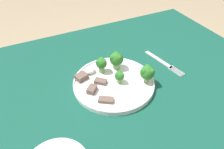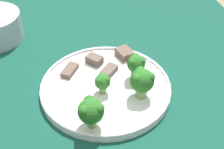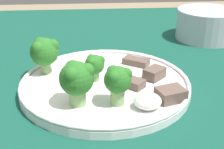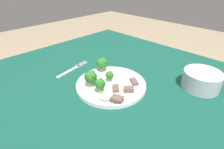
% 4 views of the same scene
% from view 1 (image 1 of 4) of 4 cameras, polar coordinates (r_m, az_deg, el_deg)
% --- Properties ---
extents(table, '(1.07, 0.97, 0.76)m').
position_cam_1_polar(table, '(0.80, 5.76, -10.52)').
color(table, '#114738').
rests_on(table, ground_plane).
extents(dinner_plate, '(0.27, 0.27, 0.02)m').
position_cam_1_polar(dinner_plate, '(0.73, 0.47, -2.18)').
color(dinner_plate, white).
rests_on(dinner_plate, table).
extents(fork, '(0.05, 0.19, 0.00)m').
position_cam_1_polar(fork, '(0.86, 13.19, 3.08)').
color(fork, '#B2B2B7').
rests_on(fork, table).
extents(broccoli_floret_near_rim_left, '(0.03, 0.03, 0.04)m').
position_cam_1_polar(broccoli_floret_near_rim_left, '(0.71, 1.96, -0.38)').
color(broccoli_floret_near_rim_left, '#7FA866').
rests_on(broccoli_floret_near_rim_left, dinner_plate).
extents(broccoli_floret_center_left, '(0.04, 0.04, 0.06)m').
position_cam_1_polar(broccoli_floret_center_left, '(0.75, -2.78, 2.86)').
color(broccoli_floret_center_left, '#7FA866').
rests_on(broccoli_floret_center_left, dinner_plate).
extents(broccoli_floret_back_left, '(0.05, 0.05, 0.06)m').
position_cam_1_polar(broccoli_floret_back_left, '(0.72, 9.20, 0.54)').
color(broccoli_floret_back_left, '#7FA866').
rests_on(broccoli_floret_back_left, dinner_plate).
extents(broccoli_floret_front_left, '(0.05, 0.05, 0.06)m').
position_cam_1_polar(broccoli_floret_front_left, '(0.77, 1.17, 4.04)').
color(broccoli_floret_front_left, '#7FA866').
rests_on(broccoli_floret_front_left, dinner_plate).
extents(meat_slice_front_slice, '(0.04, 0.04, 0.02)m').
position_cam_1_polar(meat_slice_front_slice, '(0.70, -5.26, -3.90)').
color(meat_slice_front_slice, brown).
rests_on(meat_slice_front_slice, dinner_plate).
extents(meat_slice_middle_slice, '(0.05, 0.04, 0.02)m').
position_cam_1_polar(meat_slice_middle_slice, '(0.75, -8.01, -0.63)').
color(meat_slice_middle_slice, brown).
rests_on(meat_slice_middle_slice, dinner_plate).
extents(meat_slice_rear_slice, '(0.05, 0.04, 0.01)m').
position_cam_1_polar(meat_slice_rear_slice, '(0.73, -2.99, -1.82)').
color(meat_slice_rear_slice, brown).
rests_on(meat_slice_rear_slice, dinner_plate).
extents(meat_slice_edge_slice, '(0.05, 0.04, 0.01)m').
position_cam_1_polar(meat_slice_edge_slice, '(0.66, -1.45, -6.89)').
color(meat_slice_edge_slice, brown).
rests_on(meat_slice_edge_slice, dinner_plate).
extents(sauce_dollop, '(0.04, 0.04, 0.02)m').
position_cam_1_polar(sauce_dollop, '(0.77, -5.90, 1.10)').
color(sauce_dollop, white).
rests_on(sauce_dollop, dinner_plate).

